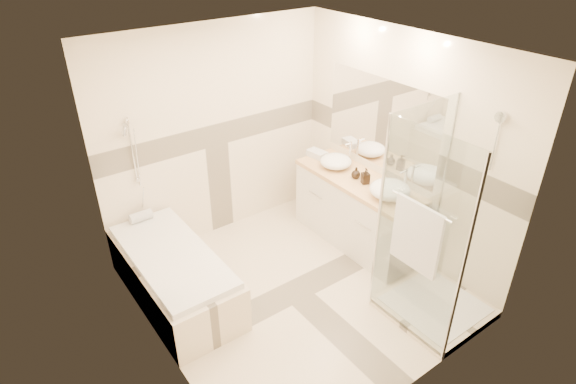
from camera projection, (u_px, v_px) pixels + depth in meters
room at (299, 184)px, 4.45m from camera, size 2.82×3.02×2.52m
bathtub at (174, 273)px, 4.81m from camera, size 0.75×1.70×0.56m
vanity at (356, 211)px, 5.61m from camera, size 0.58×1.62×0.85m
shower_enclosure at (427, 271)px, 4.53m from camera, size 0.96×0.93×2.04m
vessel_sink_near at (336, 161)px, 5.61m from camera, size 0.37×0.37×0.15m
vessel_sink_far at (390, 190)px, 5.01m from camera, size 0.43×0.43×0.17m
faucet_near at (350, 151)px, 5.69m from camera, size 0.11×0.03×0.26m
faucet_far at (405, 178)px, 5.09m from camera, size 0.11×0.03×0.26m
amenity_bottle_a at (366, 176)px, 5.26m from camera, size 0.11×0.11×0.18m
amenity_bottle_b at (356, 173)px, 5.38m from camera, size 0.13×0.13×0.13m
folded_towels at (317, 154)px, 5.87m from camera, size 0.18×0.26×0.08m
rolled_towel at (141, 216)px, 5.16m from camera, size 0.24×0.11×0.11m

